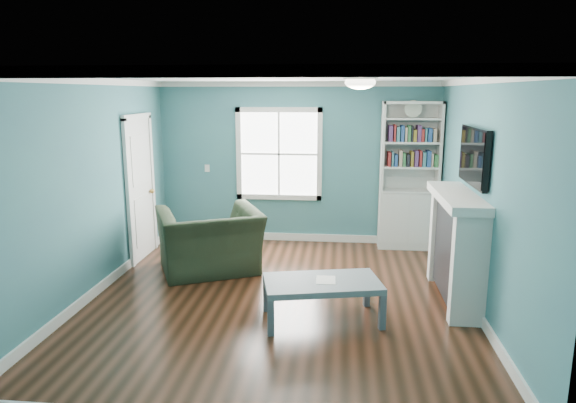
# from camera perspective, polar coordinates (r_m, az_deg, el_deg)

# --- Properties ---
(floor) EXTENTS (5.00, 5.00, 0.00)m
(floor) POSITION_cam_1_polar(r_m,az_deg,el_deg) (6.28, -1.01, -10.73)
(floor) COLOR black
(floor) RESTS_ON ground
(room_walls) EXTENTS (5.00, 5.00, 5.00)m
(room_walls) POSITION_cam_1_polar(r_m,az_deg,el_deg) (5.85, -1.06, 3.69)
(room_walls) COLOR #396C7B
(room_walls) RESTS_ON ground
(trim) EXTENTS (4.50, 5.00, 2.60)m
(trim) POSITION_cam_1_polar(r_m,az_deg,el_deg) (5.91, -1.05, 0.39)
(trim) COLOR white
(trim) RESTS_ON ground
(window) EXTENTS (1.40, 0.06, 1.50)m
(window) POSITION_cam_1_polar(r_m,az_deg,el_deg) (8.35, -1.01, 5.29)
(window) COLOR white
(window) RESTS_ON room_walls
(bookshelf) EXTENTS (0.90, 0.35, 2.31)m
(bookshelf) POSITION_cam_1_polar(r_m,az_deg,el_deg) (8.26, 13.25, 1.19)
(bookshelf) COLOR silver
(bookshelf) RESTS_ON ground
(fireplace) EXTENTS (0.44, 1.58, 1.30)m
(fireplace) POSITION_cam_1_polar(r_m,az_deg,el_deg) (6.36, 18.21, -4.97)
(fireplace) COLOR black
(fireplace) RESTS_ON ground
(tv) EXTENTS (0.06, 1.10, 0.65)m
(tv) POSITION_cam_1_polar(r_m,az_deg,el_deg) (6.17, 19.96, 4.75)
(tv) COLOR black
(tv) RESTS_ON fireplace
(door) EXTENTS (0.12, 0.98, 2.17)m
(door) POSITION_cam_1_polar(r_m,az_deg,el_deg) (7.85, -16.08, 1.60)
(door) COLOR silver
(door) RESTS_ON ground
(ceiling_fixture) EXTENTS (0.38, 0.38, 0.15)m
(ceiling_fixture) POSITION_cam_1_polar(r_m,az_deg,el_deg) (5.85, 8.04, 13.08)
(ceiling_fixture) COLOR white
(ceiling_fixture) RESTS_ON room_walls
(light_switch) EXTENTS (0.08, 0.01, 0.12)m
(light_switch) POSITION_cam_1_polar(r_m,az_deg,el_deg) (8.61, -8.97, 3.67)
(light_switch) COLOR white
(light_switch) RESTS_ON room_walls
(recliner) EXTENTS (1.57, 1.35, 1.16)m
(recliner) POSITION_cam_1_polar(r_m,az_deg,el_deg) (7.11, -8.73, -3.20)
(recliner) COLOR black
(recliner) RESTS_ON ground
(coffee_table) EXTENTS (1.35, 0.93, 0.45)m
(coffee_table) POSITION_cam_1_polar(r_m,az_deg,el_deg) (5.61, 3.82, -9.32)
(coffee_table) COLOR #4E545E
(coffee_table) RESTS_ON ground
(paper_sheet) EXTENTS (0.21, 0.27, 0.00)m
(paper_sheet) POSITION_cam_1_polar(r_m,az_deg,el_deg) (5.61, 4.22, -8.68)
(paper_sheet) COLOR white
(paper_sheet) RESTS_ON coffee_table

